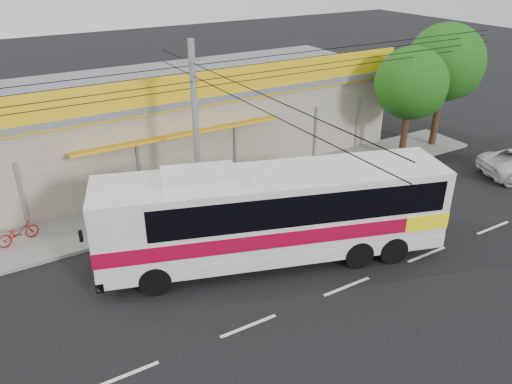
# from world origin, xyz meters

# --- Properties ---
(ground) EXTENTS (120.00, 120.00, 0.00)m
(ground) POSITION_xyz_m (0.00, 0.00, 0.00)
(ground) COLOR black
(ground) RESTS_ON ground
(sidewalk) EXTENTS (30.00, 3.20, 0.15)m
(sidewalk) POSITION_xyz_m (0.00, 6.00, 0.07)
(sidewalk) COLOR slate
(sidewalk) RESTS_ON ground
(lane_markings) EXTENTS (50.00, 0.12, 0.01)m
(lane_markings) POSITION_xyz_m (0.00, -2.50, 0.00)
(lane_markings) COLOR silver
(lane_markings) RESTS_ON ground
(storefront_building) EXTENTS (22.60, 9.20, 5.70)m
(storefront_building) POSITION_xyz_m (-0.01, 11.54, 2.30)
(storefront_building) COLOR gray
(storefront_building) RESTS_ON ground
(coach_bus) EXTENTS (12.96, 6.50, 3.93)m
(coach_bus) POSITION_xyz_m (-1.13, 0.26, 2.10)
(coach_bus) COLOR silver
(coach_bus) RESTS_ON ground
(motorbike_red) EXTENTS (1.74, 1.02, 0.87)m
(motorbike_red) POSITION_xyz_m (-9.52, 6.27, 0.58)
(motorbike_red) COLOR maroon
(motorbike_red) RESTS_ON sidewalk
(motorbike_dark) EXTENTS (1.76, 0.75, 1.02)m
(motorbike_dark) POSITION_xyz_m (-5.42, 6.92, 0.66)
(motorbike_dark) COLOR black
(motorbike_dark) RESTS_ON sidewalk
(utility_pole) EXTENTS (34.00, 14.00, 7.74)m
(utility_pole) POSITION_xyz_m (-2.53, 4.20, 6.39)
(utility_pole) COLOR slate
(utility_pole) RESTS_ON ground
(tree_near) EXTENTS (3.77, 3.77, 6.25)m
(tree_near) POSITION_xyz_m (10.12, 4.81, 4.23)
(tree_near) COLOR #321E14
(tree_near) RESTS_ON ground
(tree_far) EXTENTS (4.28, 4.28, 7.10)m
(tree_far) POSITION_xyz_m (13.43, 5.54, 4.80)
(tree_far) COLOR #321E14
(tree_far) RESTS_ON ground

